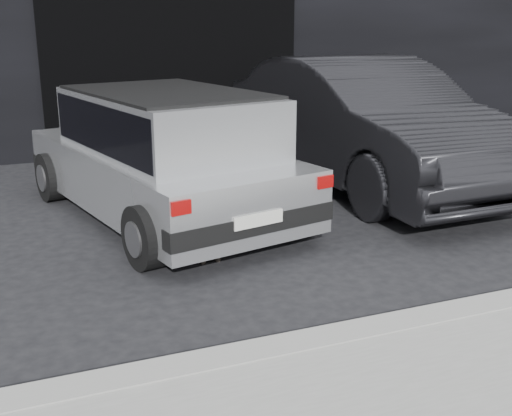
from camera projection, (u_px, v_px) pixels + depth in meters
name	position (u px, v px, depth m)	size (l,w,h in m)	color
ground	(188.00, 234.00, 6.37)	(80.00, 80.00, 0.00)	black
garage_opening	(175.00, 69.00, 9.91)	(4.00, 0.10, 2.60)	black
curb	(434.00, 321.00, 4.41)	(18.00, 0.25, 0.12)	gray
silver_hatchback	(164.00, 149.00, 6.68)	(2.42, 3.96, 1.36)	silver
second_car	(363.00, 123.00, 8.05)	(1.68, 4.83, 1.59)	black
cat_siamese	(206.00, 244.00, 5.68)	(0.30, 0.84, 0.29)	beige
cat_white	(210.00, 228.00, 5.92)	(0.85, 0.35, 0.40)	silver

